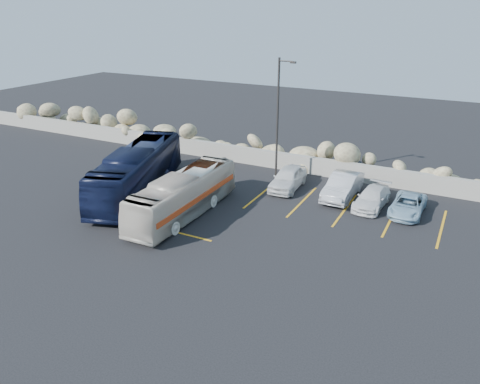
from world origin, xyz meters
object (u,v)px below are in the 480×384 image
at_px(lamppost, 278,118).
at_px(car_c, 372,198).
at_px(car_d, 408,205).
at_px(vintage_bus, 184,195).
at_px(car_b, 343,186).
at_px(tour_coach, 138,171).
at_px(car_a, 288,178).

height_order(lamppost, car_c, lamppost).
bearing_deg(car_d, vintage_bus, -150.75).
bearing_deg(car_c, lamppost, 172.09).
distance_m(vintage_bus, car_b, 9.75).
bearing_deg(car_d, tour_coach, -162.65).
bearing_deg(car_b, vintage_bus, -136.10).
height_order(lamppost, car_b, lamppost).
xyz_separation_m(lamppost, car_b, (4.66, -0.69, -3.57)).
distance_m(tour_coach, car_c, 14.17).
relative_size(lamppost, car_a, 2.00).
xyz_separation_m(lamppost, vintage_bus, (-2.50, -7.29, -3.10)).
height_order(vintage_bus, car_c, vintage_bus).
height_order(lamppost, car_a, lamppost).
relative_size(car_c, car_d, 1.02).
distance_m(vintage_bus, car_c, 10.88).
relative_size(vintage_bus, car_d, 2.34).
height_order(tour_coach, car_c, tour_coach).
bearing_deg(car_d, car_c, 179.78).
bearing_deg(tour_coach, car_a, 14.36).
bearing_deg(car_b, car_a, -176.51).
distance_m(lamppost, car_b, 5.91).
relative_size(tour_coach, car_c, 2.80).
bearing_deg(car_c, car_b, 164.89).
distance_m(lamppost, vintage_bus, 8.31).
relative_size(lamppost, car_c, 2.14).
distance_m(lamppost, car_a, 3.88).
relative_size(car_b, car_c, 1.17).
bearing_deg(vintage_bus, car_d, 27.51).
xyz_separation_m(vintage_bus, car_d, (11.09, 5.91, -0.69)).
height_order(lamppost, vintage_bus, lamppost).
relative_size(lamppost, car_b, 1.82).
bearing_deg(vintage_bus, lamppost, 70.56).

